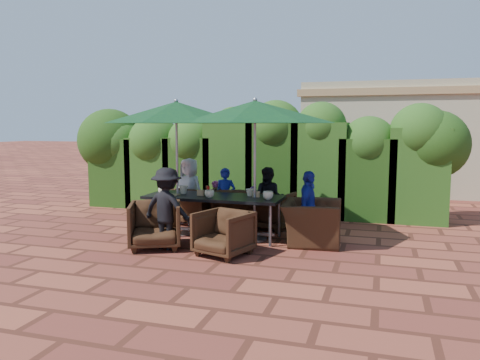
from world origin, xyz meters
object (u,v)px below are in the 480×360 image
(chair_end_right, at_px, (312,215))
(chair_near_left, at_px, (155,223))
(chair_far_mid, at_px, (234,205))
(chair_near_right, at_px, (224,231))
(umbrella_left, at_px, (176,113))
(dining_table, at_px, (214,200))
(chair_far_right, at_px, (271,208))
(umbrella_right, at_px, (255,112))
(chair_far_left, at_px, (196,203))

(chair_end_right, bearing_deg, chair_near_left, 110.11)
(chair_far_mid, relative_size, chair_near_right, 1.12)
(umbrella_left, bearing_deg, chair_far_mid, 52.44)
(dining_table, relative_size, chair_far_mid, 2.85)
(chair_far_right, height_order, chair_near_right, chair_far_right)
(chair_near_left, distance_m, chair_near_right, 1.21)
(umbrella_left, xyz_separation_m, chair_near_right, (1.24, -1.04, -1.83))
(chair_near_right, bearing_deg, chair_near_left, -166.00)
(chair_far_mid, distance_m, chair_near_right, 2.07)
(chair_far_right, relative_size, chair_near_right, 1.05)
(dining_table, xyz_separation_m, chair_end_right, (1.73, 0.11, -0.20))
(dining_table, xyz_separation_m, chair_near_right, (0.55, -1.06, -0.30))
(chair_near_left, bearing_deg, umbrella_right, 11.18)
(dining_table, relative_size, chair_near_right, 3.20)
(umbrella_right, distance_m, chair_far_right, 2.05)
(umbrella_left, relative_size, chair_near_left, 3.05)
(chair_far_left, height_order, chair_near_right, chair_far_left)
(dining_table, distance_m, chair_far_mid, 0.98)
(chair_far_right, bearing_deg, chair_far_left, 12.09)
(chair_near_right, bearing_deg, chair_end_right, 63.28)
(chair_far_mid, bearing_deg, chair_far_right, 165.62)
(chair_far_left, relative_size, chair_far_right, 1.02)
(chair_far_mid, bearing_deg, umbrella_right, 110.49)
(dining_table, xyz_separation_m, chair_far_left, (-0.75, 1.01, -0.27))
(umbrella_left, height_order, umbrella_right, same)
(dining_table, bearing_deg, chair_end_right, 3.57)
(chair_end_right, bearing_deg, chair_far_mid, 59.10)
(chair_far_right, bearing_deg, chair_end_right, 150.28)
(chair_end_right, bearing_deg, umbrella_right, 90.47)
(dining_table, relative_size, chair_end_right, 2.24)
(chair_near_left, bearing_deg, chair_far_left, 68.47)
(dining_table, height_order, umbrella_right, umbrella_right)
(dining_table, distance_m, chair_far_right, 1.29)
(chair_far_left, relative_size, chair_far_mid, 0.96)
(chair_far_right, height_order, chair_end_right, chair_end_right)
(umbrella_right, relative_size, chair_end_right, 2.49)
(chair_end_right, bearing_deg, chair_far_left, 65.98)
(chair_far_left, bearing_deg, umbrella_right, 158.07)
(chair_far_mid, relative_size, chair_far_right, 1.07)
(chair_far_left, bearing_deg, umbrella_left, 104.71)
(umbrella_left, xyz_separation_m, chair_far_right, (1.49, 1.00, -1.81))
(dining_table, bearing_deg, umbrella_left, -177.78)
(chair_far_mid, xyz_separation_m, chair_far_right, (0.74, 0.02, -0.03))
(dining_table, height_order, chair_near_right, chair_near_right)
(chair_far_left, distance_m, chair_far_right, 1.56)
(chair_near_left, height_order, chair_end_right, chair_end_right)
(dining_table, xyz_separation_m, chair_near_left, (-0.66, -0.97, -0.26))
(umbrella_right, bearing_deg, chair_far_right, 86.33)
(chair_far_mid, xyz_separation_m, chair_end_right, (1.67, -0.84, 0.05))
(chair_end_right, bearing_deg, chair_far_right, 42.80)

